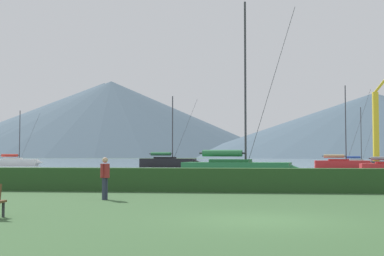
{
  "coord_description": "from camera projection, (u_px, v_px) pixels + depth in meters",
  "views": [
    {
      "loc": [
        -0.27,
        -14.46,
        1.74
      ],
      "look_at": [
        -7.01,
        47.04,
        4.87
      ],
      "focal_mm": 50.06,
      "sensor_mm": 36.0,
      "label": 1
    }
  ],
  "objects": [
    {
      "name": "sailboat_slip_12",
      "position": [
        359.0,
        162.0,
        86.03
      ],
      "size": [
        6.59,
        2.1,
        9.48
      ],
      "rotation": [
        0.0,
        0.0,
        -0.03
      ],
      "color": "#9E9EA3",
      "rests_on": "harbor_water"
    },
    {
      "name": "hedge_line",
      "position": [
        257.0,
        180.0,
        25.19
      ],
      "size": [
        80.0,
        1.2,
        1.12
      ],
      "primitive_type": "cube",
      "color": "#284C23",
      "rests_on": "ground_plane"
    },
    {
      "name": "distant_hill_west_ridge",
      "position": [
        111.0,
        119.0,
        440.47
      ],
      "size": [
        286.57,
        286.57,
        62.76
      ],
      "primitive_type": "cone",
      "color": "#425666",
      "rests_on": "ground_plane"
    },
    {
      "name": "sailboat_slip_11",
      "position": [
        169.0,
        162.0,
        77.62
      ],
      "size": [
        9.28,
        3.66,
        10.32
      ],
      "rotation": [
        0.0,
        0.0,
        -0.12
      ],
      "color": "black",
      "rests_on": "harbor_water"
    },
    {
      "name": "sailboat_slip_5",
      "position": [
        238.0,
        169.0,
        38.78
      ],
      "size": [
        9.08,
        3.83,
        12.98
      ],
      "rotation": [
        0.0,
        0.0,
        -0.16
      ],
      "color": "#236B38",
      "rests_on": "harbor_water"
    },
    {
      "name": "dock_crane",
      "position": [
        377.0,
        134.0,
        82.22
      ],
      "size": [
        4.93,
        2.0,
        16.33
      ],
      "color": "#333338",
      "rests_on": "ground_plane"
    },
    {
      "name": "distant_hill_central_peak",
      "position": [
        104.0,
        120.0,
        444.85
      ],
      "size": [
        289.22,
        289.22,
        61.89
      ],
      "primitive_type": "cone",
      "color": "#425666",
      "rests_on": "ground_plane"
    },
    {
      "name": "sailboat_slip_8",
      "position": [
        16.0,
        162.0,
        86.66
      ],
      "size": [
        8.15,
        3.15,
        8.98
      ],
      "rotation": [
        0.0,
        0.0,
        0.11
      ],
      "color": "white",
      "rests_on": "harbor_water"
    },
    {
      "name": "ground_plane",
      "position": [
        261.0,
        220.0,
        14.24
      ],
      "size": [
        1000.0,
        1000.0,
        0.0
      ],
      "primitive_type": "plane",
      "color": "#385B33"
    },
    {
      "name": "person_standing_walker",
      "position": [
        105.0,
        175.0,
        20.83
      ],
      "size": [
        0.36,
        0.56,
        1.65
      ],
      "rotation": [
        0.0,
        0.0,
        -0.2
      ],
      "color": "#2D3347",
      "rests_on": "ground_plane"
    },
    {
      "name": "sailboat_slip_1",
      "position": [
        342.0,
        164.0,
        67.57
      ],
      "size": [
        7.74,
        2.7,
        10.58
      ],
      "rotation": [
        0.0,
        0.0,
        -0.07
      ],
      "color": "red",
      "rests_on": "harbor_water"
    },
    {
      "name": "distant_hill_east_ridge",
      "position": [
        374.0,
        125.0,
        365.35
      ],
      "size": [
        266.04,
        266.04,
        44.25
      ],
      "primitive_type": "cone",
      "color": "#425666",
      "rests_on": "ground_plane"
    },
    {
      "name": "harbor_water",
      "position": [
        252.0,
        161.0,
        150.25
      ],
      "size": [
        320.0,
        246.0,
        0.0
      ],
      "primitive_type": "cube",
      "color": "gray",
      "rests_on": "ground_plane"
    }
  ]
}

